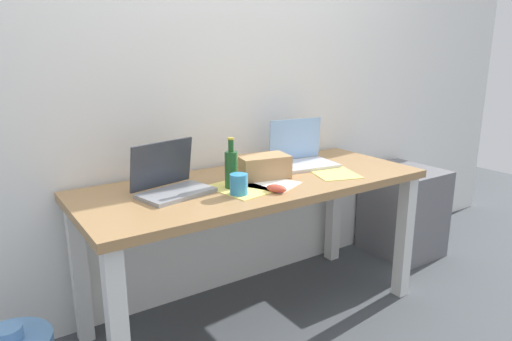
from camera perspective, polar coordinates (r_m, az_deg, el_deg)
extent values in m
plane|color=#42474C|center=(2.58, 0.00, -17.35)|extent=(8.00, 8.00, 0.00)
cube|color=white|center=(2.54, -5.27, 13.03)|extent=(5.20, 0.08, 2.60)
cube|color=#A37A4C|center=(2.28, 0.00, -1.70)|extent=(1.74, 0.69, 0.04)
cube|color=silver|center=(1.88, -16.73, -18.75)|extent=(0.07, 0.07, 0.71)
cube|color=silver|center=(2.74, 17.89, -7.85)|extent=(0.07, 0.07, 0.71)
cube|color=silver|center=(2.37, -21.03, -11.76)|extent=(0.07, 0.07, 0.71)
cube|color=silver|center=(3.10, 9.58, -4.68)|extent=(0.07, 0.07, 0.71)
cube|color=gray|center=(2.08, -9.80, -2.77)|extent=(0.36, 0.26, 0.02)
cube|color=#333842|center=(2.12, -11.59, 0.78)|extent=(0.32, 0.12, 0.21)
cube|color=silver|center=(2.56, 6.17, 0.71)|extent=(0.35, 0.27, 0.02)
cube|color=#8CB7EA|center=(2.63, 4.87, 3.90)|extent=(0.32, 0.07, 0.23)
cylinder|color=#1E5123|center=(2.13, -3.08, 0.06)|extent=(0.06, 0.06, 0.17)
cylinder|color=#1E5123|center=(2.11, -3.13, 3.10)|extent=(0.03, 0.03, 0.06)
cylinder|color=gold|center=(2.10, -3.14, 3.98)|extent=(0.03, 0.03, 0.01)
ellipsoid|color=#D84C38|center=(2.09, 2.56, -2.24)|extent=(0.10, 0.12, 0.03)
cube|color=tan|center=(2.31, 0.88, 0.49)|extent=(0.27, 0.20, 0.12)
cylinder|color=#338CC6|center=(2.04, -2.15, -1.75)|extent=(0.08, 0.08, 0.09)
cube|color=#F4E06B|center=(2.45, 9.46, -0.22)|extent=(0.29, 0.35, 0.00)
cube|color=white|center=(2.22, 1.15, -1.58)|extent=(0.32, 0.36, 0.00)
cube|color=#F4E06B|center=(2.14, -2.04, -2.26)|extent=(0.26, 0.33, 0.00)
cylinder|color=#598CC6|center=(1.94, -28.42, -17.36)|extent=(0.10, 0.10, 0.05)
cube|color=slate|center=(3.34, 17.74, -4.75)|extent=(0.40, 0.48, 0.60)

